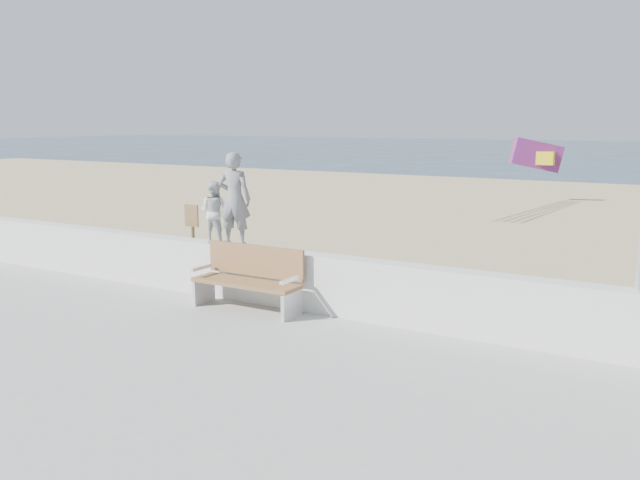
{
  "coord_description": "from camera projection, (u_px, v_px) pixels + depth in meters",
  "views": [
    {
      "loc": [
        5.27,
        -6.81,
        3.11
      ],
      "look_at": [
        0.2,
        1.8,
        1.35
      ],
      "focal_mm": 38.0,
      "sensor_mm": 36.0,
      "label": 1
    }
  ],
  "objects": [
    {
      "name": "adult",
      "position": [
        234.0,
        199.0,
        11.1
      ],
      "size": [
        0.63,
        0.49,
        1.54
      ],
      "primitive_type": "imported",
      "rotation": [
        0.0,
        0.0,
        3.38
      ],
      "color": "gray",
      "rests_on": "seawall"
    },
    {
      "name": "seawall",
      "position": [
        315.0,
        282.0,
        10.54
      ],
      "size": [
        30.0,
        0.35,
        0.9
      ],
      "primitive_type": "cube",
      "color": "silver",
      "rests_on": "boardwalk"
    },
    {
      "name": "sand",
      "position": [
        462.0,
        248.0,
        16.58
      ],
      "size": [
        90.0,
        40.0,
        0.08
      ],
      "primitive_type": "cube",
      "color": "tan",
      "rests_on": "ground"
    },
    {
      "name": "sign",
      "position": [
        193.0,
        235.0,
        12.98
      ],
      "size": [
        0.32,
        0.07,
        1.46
      ],
      "color": "olive",
      "rests_on": "sand"
    },
    {
      "name": "parafoil_kite",
      "position": [
        538.0,
        155.0,
        11.73
      ],
      "size": [
        0.9,
        0.63,
        0.62
      ],
      "color": "red",
      "rests_on": "ground"
    },
    {
      "name": "bench",
      "position": [
        249.0,
        278.0,
        10.61
      ],
      "size": [
        1.8,
        0.57,
        1.0
      ],
      "color": "olive",
      "rests_on": "boardwalk"
    },
    {
      "name": "child",
      "position": [
        214.0,
        212.0,
        11.36
      ],
      "size": [
        0.55,
        0.46,
        1.05
      ],
      "primitive_type": "imported",
      "rotation": [
        0.0,
        0.0,
        3.27
      ],
      "color": "silver",
      "rests_on": "seawall"
    },
    {
      "name": "ground",
      "position": [
        238.0,
        359.0,
        8.95
      ],
      "size": [
        220.0,
        220.0,
        0.0
      ],
      "primitive_type": "plane",
      "color": "#2A4054",
      "rests_on": "ground"
    }
  ]
}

